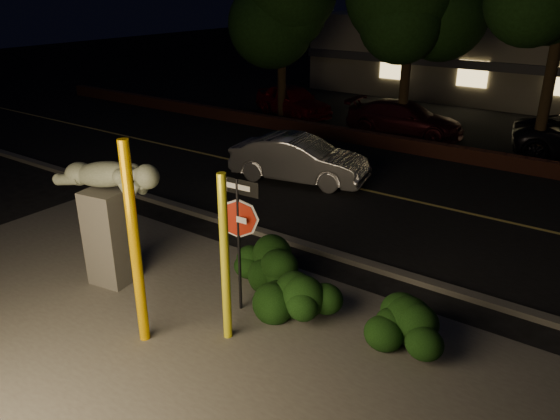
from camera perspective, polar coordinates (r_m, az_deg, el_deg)
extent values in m
plane|color=black|center=(18.18, 15.56, 4.16)|extent=(90.00, 90.00, 0.00)
cube|color=#4C4944|center=(9.54, -9.27, -12.85)|extent=(14.00, 6.00, 0.02)
cube|color=black|center=(15.53, 11.63, 1.41)|extent=(80.00, 8.00, 0.01)
cube|color=#CCB351|center=(15.52, 11.63, 1.45)|extent=(80.00, 0.12, 0.00)
cube|color=#4C4944|center=(12.15, 3.58, -4.02)|extent=(80.00, 0.25, 0.12)
cube|color=#4E2419|center=(19.29, 17.02, 5.82)|extent=(40.00, 0.35, 0.50)
cube|color=black|center=(24.67, 21.41, 8.19)|extent=(40.00, 12.00, 0.01)
cube|color=#746C5C|center=(32.08, 25.81, 14.19)|extent=(22.00, 10.00, 4.00)
cube|color=#333338|center=(27.11, 23.68, 13.37)|extent=(22.00, 0.20, 0.40)
cube|color=#FFD87F|center=(29.05, 11.74, 14.44)|extent=(1.40, 0.08, 1.20)
cube|color=#FFD87F|center=(27.69, 19.48, 13.27)|extent=(1.40, 0.08, 1.20)
cylinder|color=black|center=(23.98, 0.18, 13.91)|extent=(0.36, 0.36, 3.75)
cylinder|color=black|center=(21.47, 12.91, 13.02)|extent=(0.36, 0.36, 4.25)
cylinder|color=black|center=(19.75, 26.01, 10.17)|extent=(0.36, 0.36, 4.00)
cylinder|color=#EEAD00|center=(8.77, -14.92, -3.72)|extent=(0.17, 0.17, 3.44)
cylinder|color=yellow|center=(8.69, -5.77, -5.24)|extent=(0.15, 0.15, 2.91)
cylinder|color=black|center=(9.52, -4.31, -3.89)|extent=(0.05, 0.05, 2.52)
cube|color=white|center=(9.29, -4.40, -0.91)|extent=(0.38, 0.05, 0.11)
cube|color=black|center=(9.08, -4.51, 2.47)|extent=(0.85, 0.08, 0.27)
cube|color=white|center=(9.08, -4.51, 2.47)|extent=(0.54, 0.05, 0.11)
cube|color=#4C4944|center=(11.06, -17.27, -2.68)|extent=(0.86, 0.86, 1.93)
sphere|color=slate|center=(9.88, -13.71, 3.41)|extent=(0.45, 0.45, 0.45)
ellipsoid|color=black|center=(10.63, -1.55, -5.67)|extent=(1.82, 0.94, 0.92)
ellipsoid|color=black|center=(9.59, 1.63, -8.79)|extent=(1.66, 1.09, 1.00)
ellipsoid|color=black|center=(9.13, 13.84, -11.53)|extent=(1.41, 0.94, 0.94)
imported|color=#B7B6BB|center=(16.26, 2.03, 5.33)|extent=(4.28, 2.18, 1.34)
imported|color=maroon|center=(24.63, 1.35, 11.35)|extent=(4.38, 2.88, 1.39)
imported|color=#380C13|center=(21.91, 12.89, 9.27)|extent=(4.62, 2.10, 1.31)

